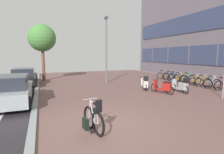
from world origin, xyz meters
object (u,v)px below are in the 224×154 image
at_px(bicycle_rack_00, 223,85).
at_px(scooter_mid, 164,87).
at_px(bicycle_foreground, 93,119).
at_px(bicycle_rack_04, 188,79).
at_px(parked_car_near, 12,90).
at_px(parked_car_far, 24,77).
at_px(scooter_near, 181,85).
at_px(lamp_post, 106,47).
at_px(bicycle_rack_05, 179,79).
at_px(bicycle_rack_07, 169,76).
at_px(bicycle_rack_08, 163,76).
at_px(scooter_far, 145,83).
at_px(street_tree, 42,38).
at_px(bicycle_rack_01, 212,84).
at_px(bicycle_rack_02, 203,82).
at_px(bicycle_rack_03, 195,81).
at_px(bicycle_rack_06, 174,77).

xyz_separation_m(bicycle_rack_00, scooter_mid, (-4.39, 0.73, 0.06)).
xyz_separation_m(bicycle_foreground, bicycle_rack_04, (10.13, 6.19, -0.05)).
distance_m(parked_car_near, parked_car_far, 5.89).
bearing_deg(scooter_near, parked_car_far, 143.57).
xyz_separation_m(bicycle_foreground, lamp_post, (3.75, 9.00, 2.71)).
xyz_separation_m(bicycle_rack_05, bicycle_rack_07, (0.22, 1.58, 0.00)).
bearing_deg(bicycle_rack_07, bicycle_rack_00, -90.75).
relative_size(bicycle_rack_08, scooter_mid, 0.76).
relative_size(bicycle_rack_07, scooter_far, 0.80).
bearing_deg(bicycle_rack_05, street_tree, 152.65).
relative_size(bicycle_rack_00, parked_car_near, 0.32).
xyz_separation_m(bicycle_rack_07, bicycle_rack_08, (-0.17, 0.79, -0.00)).
height_order(bicycle_rack_01, scooter_mid, bicycle_rack_01).
relative_size(bicycle_foreground, bicycle_rack_00, 1.02).
distance_m(bicycle_rack_02, bicycle_rack_03, 0.79).
height_order(bicycle_rack_06, scooter_far, scooter_far).
distance_m(bicycle_rack_07, bicycle_rack_08, 0.81).
xyz_separation_m(bicycle_rack_00, scooter_far, (-4.85, 2.20, 0.10)).
distance_m(bicycle_rack_06, scooter_far, 5.44).
bearing_deg(bicycle_rack_06, parked_car_far, 167.25).
distance_m(bicycle_foreground, bicycle_rack_00, 10.54).
xyz_separation_m(scooter_near, lamp_post, (-3.14, 5.47, 2.66)).
relative_size(bicycle_rack_08, scooter_near, 0.71).
bearing_deg(bicycle_rack_03, bicycle_rack_05, 96.10).
relative_size(bicycle_rack_06, scooter_near, 0.76).
bearing_deg(bicycle_rack_07, bicycle_foreground, -139.91).
bearing_deg(bicycle_foreground, scooter_mid, 33.45).
xyz_separation_m(bicycle_rack_02, bicycle_rack_07, (0.11, 3.94, -0.01)).
bearing_deg(lamp_post, bicycle_rack_06, -11.07).
relative_size(bicycle_foreground, bicycle_rack_01, 1.03).
relative_size(parked_car_near, street_tree, 0.82).
distance_m(bicycle_rack_08, lamp_post, 6.85).
xyz_separation_m(bicycle_foreground, bicycle_rack_06, (10.05, 7.77, -0.06)).
xyz_separation_m(bicycle_foreground, bicycle_rack_01, (10.06, 3.82, -0.06)).
xyz_separation_m(bicycle_rack_01, bicycle_rack_04, (0.07, 2.37, 0.01)).
relative_size(bicycle_rack_04, street_tree, 0.26).
distance_m(scooter_far, street_tree, 10.54).
relative_size(bicycle_rack_05, bicycle_rack_08, 1.02).
bearing_deg(bicycle_rack_05, bicycle_rack_07, 81.95).
xyz_separation_m(bicycle_rack_00, parked_car_near, (-12.93, 1.74, 0.31)).
distance_m(bicycle_foreground, scooter_mid, 6.83).
bearing_deg(bicycle_rack_04, bicycle_rack_02, -93.02).
height_order(bicycle_rack_06, parked_car_far, parked_car_far).
distance_m(bicycle_rack_05, scooter_near, 4.61).
bearing_deg(parked_car_far, parked_car_near, -90.42).
distance_m(bicycle_rack_07, parked_car_far, 13.13).
bearing_deg(bicycle_rack_05, bicycle_rack_02, -87.33).
bearing_deg(scooter_mid, parked_car_far, 140.88).
bearing_deg(bicycle_rack_08, street_tree, 163.07).
relative_size(bicycle_rack_07, scooter_mid, 0.81).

